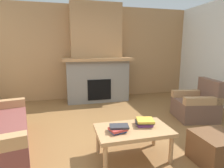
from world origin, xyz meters
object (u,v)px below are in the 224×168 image
fireplace (97,60)px  ottoman (215,149)px  armchair (197,105)px  coffee_table (133,132)px

fireplace → ottoman: 3.71m
ottoman → armchair: bearing=59.5°
fireplace → ottoman: fireplace is taller
armchair → coffee_table: armchair is taller
fireplace → coffee_table: bearing=-90.7°
armchair → ottoman: bearing=-120.5°
fireplace → armchair: bearing=-48.0°
coffee_table → ottoman: bearing=-21.1°
coffee_table → ottoman: (1.00, -0.39, -0.18)m
fireplace → ottoman: size_ratio=5.19×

